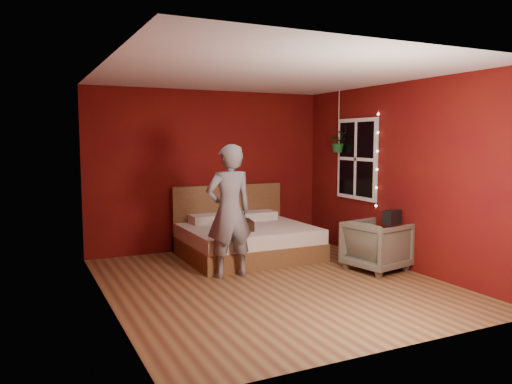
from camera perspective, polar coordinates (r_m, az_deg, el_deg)
The scene contains 10 objects.
floor at distance 6.42m, azimuth 1.81°, elevation -10.30°, with size 4.50×4.50×0.00m, color brown.
room_walls at distance 6.17m, azimuth 1.86°, elevation 4.85°, with size 4.04×4.54×2.62m.
window at distance 7.99m, azimuth 11.42°, elevation 3.71°, with size 0.05×0.97×1.27m.
fairy_lights at distance 7.56m, azimuth 13.68°, elevation 3.54°, with size 0.04×0.04×1.45m.
bed at distance 7.78m, azimuth -1.22°, elevation -5.33°, with size 1.92×1.63×1.06m.
person at distance 6.53m, azimuth -3.08°, elevation -2.20°, with size 0.64×0.42×1.74m, color slate.
armchair at distance 7.14m, azimuth 13.66°, elevation -5.96°, with size 0.73×0.76×0.69m, color #5D5A49.
handbag at distance 6.83m, azimuth 15.28°, elevation -2.80°, with size 0.26×0.13×0.19m, color black.
throw_pillow at distance 7.35m, azimuth -2.05°, elevation -3.81°, with size 0.40×0.40×0.14m, color #321E10.
hanging_plant at distance 8.24m, azimuth 9.40°, elevation 5.67°, with size 0.38×0.36×1.01m.
Camera 1 is at (-2.86, -5.46, 1.80)m, focal length 35.00 mm.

